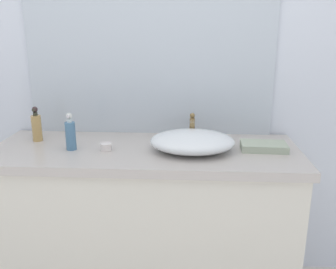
% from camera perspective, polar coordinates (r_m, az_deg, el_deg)
% --- Properties ---
extents(bathroom_wall_rear, '(6.00, 0.06, 2.60)m').
position_cam_1_polar(bathroom_wall_rear, '(2.06, -2.35, 12.21)').
color(bathroom_wall_rear, silver).
rests_on(bathroom_wall_rear, ground).
extents(vanity_counter, '(1.55, 0.57, 0.87)m').
position_cam_1_polar(vanity_counter, '(2.01, -3.45, -13.89)').
color(vanity_counter, beige).
rests_on(vanity_counter, ground).
extents(wall_mirror_panel, '(1.35, 0.01, 1.12)m').
position_cam_1_polar(wall_mirror_panel, '(2.02, -2.97, 15.72)').
color(wall_mirror_panel, '#B2BCC6').
rests_on(wall_mirror_panel, vanity_counter).
extents(sink_basin, '(0.41, 0.32, 0.10)m').
position_cam_1_polar(sink_basin, '(1.78, 3.81, -1.10)').
color(sink_basin, silver).
rests_on(sink_basin, vanity_counter).
extents(faucet, '(0.03, 0.12, 0.14)m').
position_cam_1_polar(faucet, '(1.94, 3.81, 1.42)').
color(faucet, brown).
rests_on(faucet, vanity_counter).
extents(soap_dispenser, '(0.05, 0.05, 0.19)m').
position_cam_1_polar(soap_dispenser, '(2.05, -19.87, 1.19)').
color(soap_dispenser, tan).
rests_on(soap_dispenser, vanity_counter).
extents(lotion_bottle, '(0.05, 0.05, 0.19)m').
position_cam_1_polar(lotion_bottle, '(1.85, -15.01, 0.04)').
color(lotion_bottle, teal).
rests_on(lotion_bottle, vanity_counter).
extents(candle_jar, '(0.06, 0.06, 0.04)m').
position_cam_1_polar(candle_jar, '(1.81, -9.67, -1.93)').
color(candle_jar, silver).
rests_on(candle_jar, vanity_counter).
extents(folded_hand_towel, '(0.23, 0.14, 0.03)m').
position_cam_1_polar(folded_hand_towel, '(1.86, 14.74, -1.80)').
color(folded_hand_towel, '#9CA891').
rests_on(folded_hand_towel, vanity_counter).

